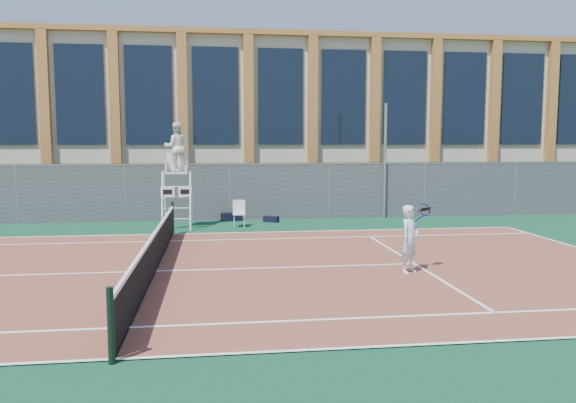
{
  "coord_description": "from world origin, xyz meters",
  "views": [
    {
      "loc": [
        1.47,
        -13.36,
        3.07
      ],
      "look_at": [
        3.57,
        3.0,
        1.33
      ],
      "focal_mm": 35.0,
      "sensor_mm": 36.0,
      "label": 1
    }
  ],
  "objects": [
    {
      "name": "ground",
      "position": [
        0.0,
        0.0,
        0.0
      ],
      "size": [
        120.0,
        120.0,
        0.0
      ],
      "primitive_type": "plane",
      "color": "#233814"
    },
    {
      "name": "sports_bag_near",
      "position": [
        2.05,
        8.53,
        0.17
      ],
      "size": [
        0.82,
        0.49,
        0.33
      ],
      "primitive_type": "cube",
      "rotation": [
        0.0,
        0.0,
        0.25
      ],
      "color": "black",
      "rests_on": "apron"
    },
    {
      "name": "steel_pole",
      "position": [
        8.26,
        8.7,
        2.32
      ],
      "size": [
        0.12,
        0.12,
        4.64
      ],
      "primitive_type": "cylinder",
      "color": "#9EA0A5",
      "rests_on": "ground"
    },
    {
      "name": "building",
      "position": [
        0.0,
        17.95,
        4.15
      ],
      "size": [
        45.0,
        10.6,
        8.22
      ],
      "color": "beige",
      "rests_on": "ground"
    },
    {
      "name": "tennis_player",
      "position": [
        5.95,
        -0.88,
        0.83
      ],
      "size": [
        0.96,
        0.76,
        1.61
      ],
      "color": "silver",
      "rests_on": "tennis_court"
    },
    {
      "name": "tennis_court",
      "position": [
        0.0,
        0.0,
        0.02
      ],
      "size": [
        23.77,
        10.97,
        0.02
      ],
      "primitive_type": "cube",
      "color": "brown",
      "rests_on": "apron"
    },
    {
      "name": "hedge",
      "position": [
        0.0,
        10.0,
        1.1
      ],
      "size": [
        40.0,
        1.4,
        2.2
      ],
      "primitive_type": "cube",
      "color": "black",
      "rests_on": "ground"
    },
    {
      "name": "sports_bag_far",
      "position": [
        3.56,
        8.02,
        0.13
      ],
      "size": [
        0.63,
        0.51,
        0.23
      ],
      "primitive_type": "cube",
      "rotation": [
        0.0,
        0.0,
        -0.54
      ],
      "color": "black",
      "rests_on": "apron"
    },
    {
      "name": "umpire_chair",
      "position": [
        0.07,
        7.05,
        2.81
      ],
      "size": [
        1.07,
        1.65,
        3.84
      ],
      "color": "white",
      "rests_on": "ground"
    },
    {
      "name": "tennis_net",
      "position": [
        0.0,
        0.0,
        0.54
      ],
      "size": [
        0.1,
        11.3,
        1.1
      ],
      "color": "black",
      "rests_on": "ground"
    },
    {
      "name": "fence",
      "position": [
        0.0,
        8.8,
        1.1
      ],
      "size": [
        40.0,
        0.06,
        2.2
      ],
      "primitive_type": null,
      "color": "#595E60",
      "rests_on": "ground"
    },
    {
      "name": "plastic_chair",
      "position": [
        2.28,
        7.01,
        0.58
      ],
      "size": [
        0.46,
        0.46,
        0.97
      ],
      "color": "silver",
      "rests_on": "apron"
    },
    {
      "name": "apron",
      "position": [
        0.0,
        1.0,
        0.01
      ],
      "size": [
        36.0,
        20.0,
        0.01
      ],
      "primitive_type": "cube",
      "color": "#0D3C29",
      "rests_on": "ground"
    }
  ]
}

